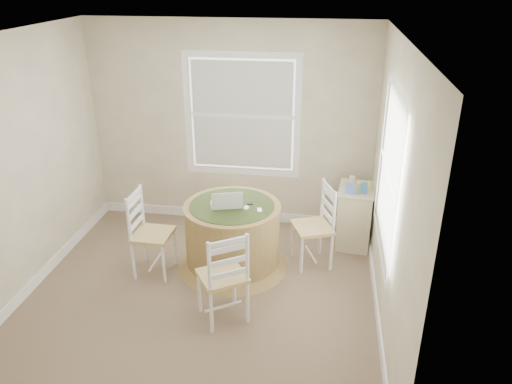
# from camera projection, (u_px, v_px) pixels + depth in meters

# --- Properties ---
(room) EXTENTS (3.64, 3.64, 2.64)m
(room) POSITION_uv_depth(u_px,v_px,m) (215.00, 176.00, 4.77)
(room) COLOR #77634C
(room) RESTS_ON ground
(round_table) EXTENTS (1.25, 1.25, 0.77)m
(round_table) POSITION_uv_depth(u_px,v_px,m) (233.00, 233.00, 5.56)
(round_table) COLOR olive
(round_table) RESTS_ON ground
(chair_left) EXTENTS (0.41, 0.43, 0.95)m
(chair_left) POSITION_uv_depth(u_px,v_px,m) (153.00, 234.00, 5.43)
(chair_left) COLOR white
(chair_left) RESTS_ON ground
(chair_near) EXTENTS (0.57, 0.56, 0.95)m
(chair_near) POSITION_uv_depth(u_px,v_px,m) (222.00, 276.00, 4.70)
(chair_near) COLOR white
(chair_near) RESTS_ON ground
(chair_right) EXTENTS (0.52, 0.54, 0.95)m
(chair_right) POSITION_uv_depth(u_px,v_px,m) (312.00, 227.00, 5.58)
(chair_right) COLOR white
(chair_right) RESTS_ON ground
(laptop) EXTENTS (0.40, 0.37, 0.23)m
(laptop) POSITION_uv_depth(u_px,v_px,m) (227.00, 204.00, 5.38)
(laptop) COLOR white
(laptop) RESTS_ON round_table
(mouse) EXTENTS (0.08, 0.11, 0.03)m
(mouse) POSITION_uv_depth(u_px,v_px,m) (246.00, 208.00, 5.35)
(mouse) COLOR white
(mouse) RESTS_ON round_table
(phone) EXTENTS (0.06, 0.10, 0.02)m
(phone) POSITION_uv_depth(u_px,v_px,m) (260.00, 210.00, 5.31)
(phone) COLOR #B7BABF
(phone) RESTS_ON round_table
(keys) EXTENTS (0.07, 0.06, 0.02)m
(keys) POSITION_uv_depth(u_px,v_px,m) (250.00, 204.00, 5.45)
(keys) COLOR black
(keys) RESTS_ON round_table
(corner_chest) EXTENTS (0.46, 0.59, 0.74)m
(corner_chest) POSITION_uv_depth(u_px,v_px,m) (354.00, 216.00, 6.04)
(corner_chest) COLOR beige
(corner_chest) RESTS_ON ground
(tissue_box) EXTENTS (0.13, 0.13, 0.10)m
(tissue_box) POSITION_uv_depth(u_px,v_px,m) (351.00, 188.00, 5.77)
(tissue_box) COLOR #5B73D2
(tissue_box) RESTS_ON corner_chest
(box_yellow) EXTENTS (0.16, 0.11, 0.06)m
(box_yellow) POSITION_uv_depth(u_px,v_px,m) (363.00, 185.00, 5.90)
(box_yellow) COLOR #D9F054
(box_yellow) RESTS_ON corner_chest
(box_blue) EXTENTS (0.09, 0.09, 0.12)m
(box_blue) POSITION_uv_depth(u_px,v_px,m) (363.00, 188.00, 5.75)
(box_blue) COLOR teal
(box_blue) RESTS_ON corner_chest
(cup_cream) EXTENTS (0.07, 0.07, 0.09)m
(cup_cream) POSITION_uv_depth(u_px,v_px,m) (352.00, 180.00, 6.00)
(cup_cream) COLOR beige
(cup_cream) RESTS_ON corner_chest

